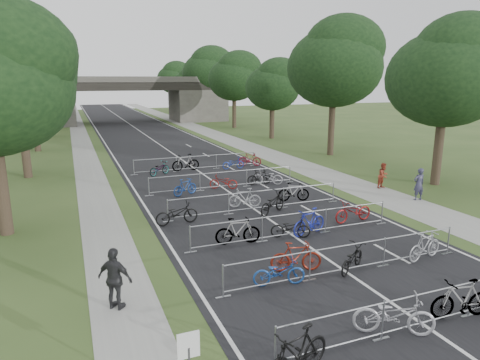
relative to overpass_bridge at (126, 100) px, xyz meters
The scene contains 51 objects.
road 15.41m from the overpass_bridge, 90.00° to the right, with size 11.00×140.00×0.01m, color black.
sidewalk_right 17.36m from the overpass_bridge, 61.93° to the right, with size 3.00×140.00×0.01m, color gray.
sidewalk_left 17.14m from the overpass_bridge, 116.57° to the right, with size 2.00×140.00×0.01m, color gray.
lane_markings 15.41m from the overpass_bridge, 90.00° to the right, with size 0.12×140.00×0.00m, color silver.
overpass_bridge is the anchor object (origin of this frame).
park_sign 62.41m from the overpass_bridge, 96.26° to the right, with size 0.45×0.06×1.83m.
tree_right_0 50.91m from the overpass_bridge, 75.05° to the right, with size 7.17×7.17×10.93m.
tree_left_1 38.97m from the overpass_bridge, 107.08° to the right, with size 7.56×7.56×11.53m.
tree_right_1 39.56m from the overpass_bridge, 70.53° to the right, with size 8.18×8.18×12.47m.
tree_left_2 27.92m from the overpass_bridge, 114.44° to the right, with size 8.40×8.40×12.81m.
tree_right_2 28.39m from the overpass_bridge, 62.40° to the right, with size 6.16×6.16×9.39m.
tree_left_3 17.59m from the overpass_bridge, 131.07° to the right, with size 6.72×6.72×10.25m.
tree_right_3 18.82m from the overpass_bridge, 44.93° to the right, with size 7.17×7.17×10.93m.
tree_left_4 12.05m from the overpass_bridge, behind, with size 7.56×7.56×11.53m.
tree_right_4 13.86m from the overpass_bridge, ahead, with size 8.18×8.18×12.47m.
tree_left_5 16.44m from the overpass_bridge, 136.20° to the left, with size 8.40×8.40×12.81m.
tree_right_5 17.23m from the overpass_bridge, 39.82° to the left, with size 6.16×6.16×9.39m.
tree_left_6 25.77m from the overpass_bridge, 116.43° to the left, with size 6.72×6.72×10.25m.
tree_right_6 26.62m from the overpass_bridge, 60.25° to the left, with size 7.17×7.17×10.93m.
barrier_row_1 61.47m from the overpass_bridge, 90.00° to the right, with size 9.70×0.08×1.10m.
barrier_row_2 57.88m from the overpass_bridge, 90.00° to the right, with size 9.70×0.08×1.10m.
barrier_row_3 54.08m from the overpass_bridge, 90.00° to the right, with size 9.70×0.08×1.10m.
barrier_row_4 50.09m from the overpass_bridge, 90.00° to the right, with size 9.70×0.08×1.10m.
barrier_row_5 45.10m from the overpass_bridge, 90.00° to the right, with size 9.70×0.08×1.10m.
barrier_row_6 39.11m from the overpass_bridge, 90.00° to the right, with size 9.70×0.08×1.10m.
bike_4 62.08m from the overpass_bridge, 93.98° to the right, with size 0.57×2.01×1.21m, color black.
bike_5 61.40m from the overpass_bridge, 91.03° to the right, with size 0.74×2.12×1.11m, color #B0AFB7.
bike_6 61.46m from the overpass_bridge, 88.85° to the right, with size 0.54×1.90×1.14m, color #909398.
bike_8 57.86m from the overpass_bridge, 92.62° to the right, with size 0.61×1.74×0.92m, color navy.
bike_9 57.11m from the overpass_bridge, 91.63° to the right, with size 0.51×1.82×1.09m, color maroon.
bike_10 57.78m from the overpass_bridge, 89.78° to the right, with size 0.61×1.76×0.93m, color black.
bike_11 58.08m from the overpass_bridge, 86.71° to the right, with size 0.50×1.79×1.07m, color #97989E.
bike_12 54.01m from the overpass_bridge, 92.73° to the right, with size 0.53×1.87×1.13m, color #909398.
bike_13 54.11m from the overpass_bridge, 90.23° to the right, with size 0.59×1.68×0.88m, color black.
bike_14 54.07m from the overpass_bridge, 89.25° to the right, with size 0.54×1.93×1.16m, color navy.
bike_15 53.49m from the overpass_bridge, 86.22° to the right, with size 0.71×2.03×1.07m, color maroon.
bike_16 50.81m from the overpass_bridge, 94.86° to the right, with size 0.70×2.02×1.06m, color black.
bike_17 49.30m from the overpass_bridge, 90.39° to the right, with size 0.49×1.74×1.04m, color #96979D.
bike_18 50.80m from the overpass_bridge, 89.38° to the right, with size 0.74×2.12×1.12m, color black.
bike_19 49.26m from the overpass_bridge, 86.94° to the right, with size 0.50×1.76×1.06m, color #909398.
bike_20 45.86m from the overpass_bridge, 93.30° to the right, with size 0.47×1.66×1.00m, color navy.
bike_21 45.21m from the overpass_bridge, 90.08° to the right, with size 0.60×1.72×0.90m, color maroon.
bike_22 45.05m from the overpass_bridge, 86.85° to the right, with size 0.46×1.64×0.99m, color black.
bike_23 45.28m from the overpass_bridge, 86.24° to the right, with size 0.66×1.90×1.00m, color #94939A.
bike_24 39.98m from the overpass_bridge, 94.24° to the right, with size 0.63×1.82×0.95m, color #909398.
bike_25 39.11m from the overpass_bridge, 91.23° to the right, with size 0.58×2.07×1.24m, color #909398.
bike_26 39.85m from the overpass_bridge, 86.15° to the right, with size 0.59×1.69×0.89m, color navy.
bike_27 39.37m from the overpass_bridge, 83.71° to the right, with size 0.50×1.77×1.06m, color maroon.
pedestrian_a 52.35m from the overpass_bridge, 79.87° to the right, with size 0.66×0.44×1.82m, color #303048.
pedestrian_b 49.50m from the overpass_bridge, 79.27° to the right, with size 0.77×0.60×1.58m, color maroon.
pedestrian_c 57.84m from the overpass_bridge, 97.69° to the right, with size 1.10×0.46×1.88m, color #262629.
Camera 1 is at (-8.59, -4.18, 6.57)m, focal length 32.00 mm.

